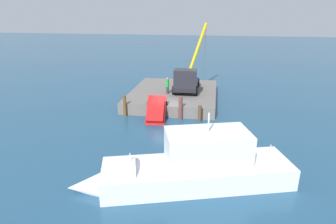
{
  "coord_description": "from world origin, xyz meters",
  "views": [
    {
      "loc": [
        27.18,
        4.77,
        10.29
      ],
      "look_at": [
        0.71,
        0.36,
        0.72
      ],
      "focal_mm": 30.66,
      "sensor_mm": 36.0,
      "label": 1
    }
  ],
  "objects_px": {
    "salvaged_car": "(156,115)",
    "dock_worker": "(167,85)",
    "moored_yacht": "(172,175)",
    "crane_truck": "(187,80)"
  },
  "relations": [
    {
      "from": "crane_truck",
      "to": "moored_yacht",
      "type": "relative_size",
      "value": 0.62
    },
    {
      "from": "dock_worker",
      "to": "salvaged_car",
      "type": "bearing_deg",
      "value": -2.1
    },
    {
      "from": "dock_worker",
      "to": "moored_yacht",
      "type": "bearing_deg",
      "value": 10.55
    },
    {
      "from": "salvaged_car",
      "to": "moored_yacht",
      "type": "bearing_deg",
      "value": 16.99
    },
    {
      "from": "crane_truck",
      "to": "salvaged_car",
      "type": "height_order",
      "value": "crane_truck"
    },
    {
      "from": "dock_worker",
      "to": "moored_yacht",
      "type": "relative_size",
      "value": 0.13
    },
    {
      "from": "dock_worker",
      "to": "salvaged_car",
      "type": "distance_m",
      "value": 5.88
    },
    {
      "from": "crane_truck",
      "to": "salvaged_car",
      "type": "relative_size",
      "value": 2.12
    },
    {
      "from": "salvaged_car",
      "to": "moored_yacht",
      "type": "xyz_separation_m",
      "value": [
        10.59,
        3.24,
        0.07
      ]
    },
    {
      "from": "salvaged_car",
      "to": "dock_worker",
      "type": "bearing_deg",
      "value": 177.9
    }
  ]
}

